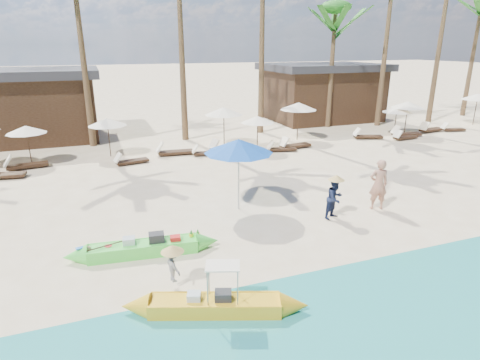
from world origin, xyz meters
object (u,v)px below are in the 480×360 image
object	(u,v)px
green_canoe	(144,248)
yellow_canoe	(215,305)
blue_umbrella	(239,146)
tourist	(378,185)

from	to	relation	value
green_canoe	yellow_canoe	size ratio (longest dim) A/B	1.08
yellow_canoe	blue_umbrella	world-z (taller)	blue_umbrella
yellow_canoe	blue_umbrella	bearing A→B (deg)	84.65
green_canoe	blue_umbrella	distance (m)	4.81
tourist	green_canoe	bearing A→B (deg)	20.22
green_canoe	tourist	distance (m)	8.46
yellow_canoe	blue_umbrella	xyz separation A→B (m)	(2.54, 5.44, 2.16)
green_canoe	yellow_canoe	xyz separation A→B (m)	(1.15, -3.23, -0.01)
green_canoe	yellow_canoe	world-z (taller)	yellow_canoe
yellow_canoe	tourist	size ratio (longest dim) A/B	2.41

